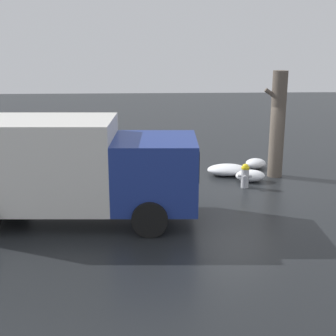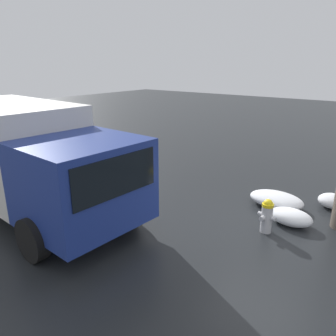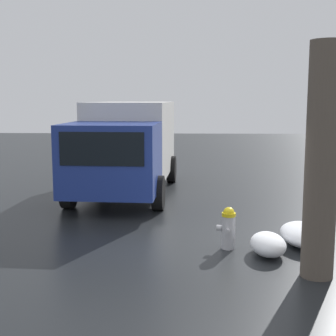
{
  "view_description": "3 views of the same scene",
  "coord_description": "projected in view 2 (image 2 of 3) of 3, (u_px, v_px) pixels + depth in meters",
  "views": [
    {
      "loc": [
        3.31,
        14.65,
        4.65
      ],
      "look_at": [
        2.62,
        1.48,
        1.1
      ],
      "focal_mm": 50.0,
      "sensor_mm": 36.0,
      "label": 1
    },
    {
      "loc": [
        -2.33,
        6.74,
        3.74
      ],
      "look_at": [
        2.42,
        0.56,
        1.22
      ],
      "focal_mm": 35.0,
      "sensor_mm": 36.0,
      "label": 2
    },
    {
      "loc": [
        -8.68,
        0.82,
        2.84
      ],
      "look_at": [
        2.77,
        1.26,
        1.15
      ],
      "focal_mm": 50.0,
      "sensor_mm": 36.0,
      "label": 3
    }
  ],
  "objects": [
    {
      "name": "snow_pile_curbside",
      "position": [
        291.0,
        217.0,
        7.85
      ],
      "size": [
        1.01,
        0.64,
        0.4
      ],
      "color": "white",
      "rests_on": "ground_plane"
    },
    {
      "name": "snow_pile_by_tree",
      "position": [
        276.0,
        200.0,
        8.85
      ],
      "size": [
        1.44,
        0.92,
        0.4
      ],
      "color": "white",
      "rests_on": "ground_plane"
    },
    {
      "name": "delivery_truck",
      "position": [
        28.0,
        156.0,
        8.24
      ],
      "size": [
        6.52,
        2.89,
        2.74
      ],
      "rotation": [
        0.0,
        0.0,
        1.52
      ],
      "color": "navy",
      "rests_on": "ground_plane"
    },
    {
      "name": "snow_pile_by_hydrant",
      "position": [
        333.0,
        201.0,
        8.77
      ],
      "size": [
        0.77,
        0.66,
        0.39
      ],
      "color": "white",
      "rests_on": "ground_plane"
    },
    {
      "name": "fire_hydrant",
      "position": [
        267.0,
        215.0,
        7.45
      ],
      "size": [
        0.46,
        0.37,
        0.81
      ],
      "rotation": [
        0.0,
        0.0,
        1.34
      ],
      "color": "#B7B7BC",
      "rests_on": "ground_plane"
    },
    {
      "name": "ground_plane",
      "position": [
        265.0,
        232.0,
        7.58
      ],
      "size": [
        60.0,
        60.0,
        0.0
      ],
      "primitive_type": "plane",
      "color": "black"
    }
  ]
}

